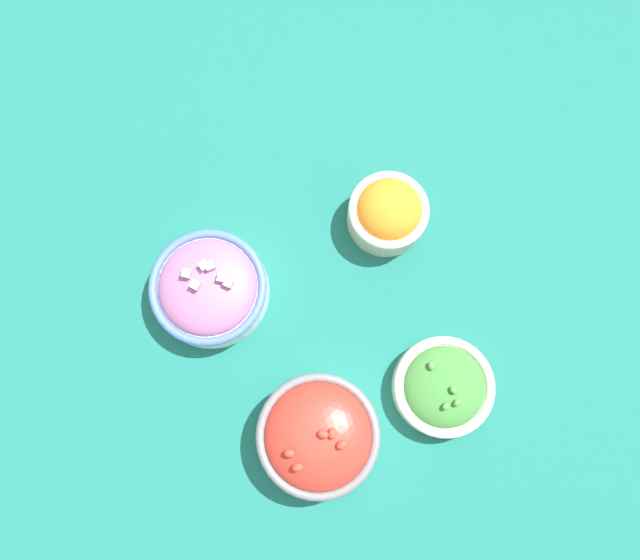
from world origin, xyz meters
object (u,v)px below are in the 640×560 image
Objects in this scene: bowl_carrots at (388,212)px; bowl_red_onion at (209,288)px; bowl_broccoli at (444,387)px; bowl_cherry_tomatoes at (318,435)px.

bowl_carrots and bowl_red_onion have the same top height.
bowl_carrots is 0.83× the size of bowl_broccoli.
bowl_red_onion reaches higher than bowl_broccoli.
bowl_broccoli is (-0.25, 0.04, -0.01)m from bowl_carrots.
bowl_broccoli is at bearing -95.45° from bowl_cherry_tomatoes.
bowl_broccoli is (-0.26, -0.23, -0.01)m from bowl_red_onion.
bowl_broccoli is at bearing -138.45° from bowl_red_onion.
bowl_carrots is 0.27m from bowl_red_onion.
bowl_red_onion is (0.01, 0.27, -0.00)m from bowl_carrots.
bowl_cherry_tomatoes is (-0.24, -0.05, 0.01)m from bowl_red_onion.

